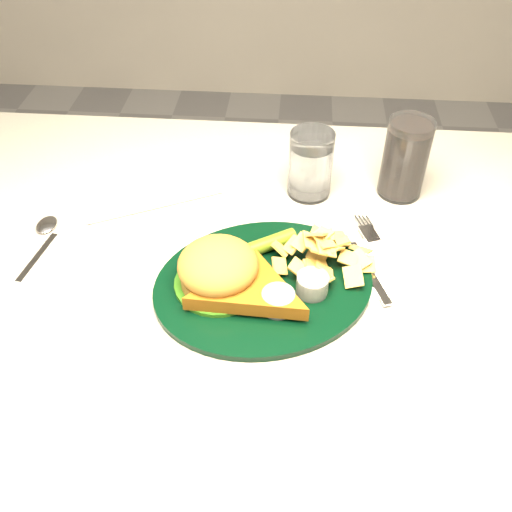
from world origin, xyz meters
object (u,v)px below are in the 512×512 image
at_px(cola_glass, 405,158).
at_px(table, 239,397).
at_px(dinner_plate, 264,269).
at_px(fork_napkin, 369,268).
at_px(water_glass, 311,164).

bearing_deg(cola_glass, table, -145.08).
relative_size(dinner_plate, cola_glass, 2.32).
height_order(table, dinner_plate, dinner_plate).
distance_m(table, fork_napkin, 0.43).
distance_m(dinner_plate, cola_glass, 0.33).
bearing_deg(water_glass, fork_napkin, -64.25).
relative_size(table, fork_napkin, 6.96).
height_order(dinner_plate, fork_napkin, dinner_plate).
bearing_deg(table, fork_napkin, -4.08).
relative_size(table, water_glass, 10.49).
bearing_deg(water_glass, table, -122.85).
height_order(dinner_plate, cola_glass, cola_glass).
bearing_deg(water_glass, cola_glass, 4.83).
distance_m(water_glass, fork_napkin, 0.21).
bearing_deg(dinner_plate, table, 107.78).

